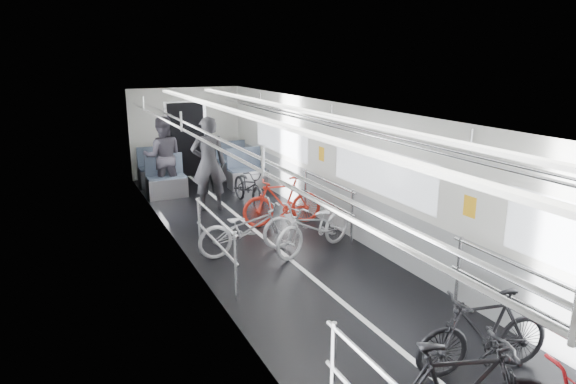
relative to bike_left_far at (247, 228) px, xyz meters
name	(u,v)px	position (x,y,z in m)	size (l,w,h in m)	color
car_shell	(256,174)	(0.53, 0.90, 0.68)	(3.02, 14.01, 2.41)	black
bike_left_far	(247,228)	(0.00, 0.00, 0.00)	(0.59, 1.70, 0.89)	#AEADB2
bike_right_near	(484,332)	(1.05, -4.18, 0.02)	(0.43, 1.54, 0.93)	black
bike_right_mid	(315,226)	(1.06, -0.40, 0.01)	(0.60, 1.72, 0.90)	#AFB0B4
bike_right_far	(282,201)	(1.15, 1.12, 0.04)	(0.45, 1.61, 0.96)	red
bike_aisle	(249,187)	(1.02, 2.63, -0.01)	(0.58, 1.66, 0.87)	black
person_standing	(209,164)	(0.16, 2.73, 0.56)	(0.73, 0.48, 2.01)	black
person_seated	(163,157)	(-0.48, 4.29, 0.49)	(0.91, 0.71, 1.88)	#343039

